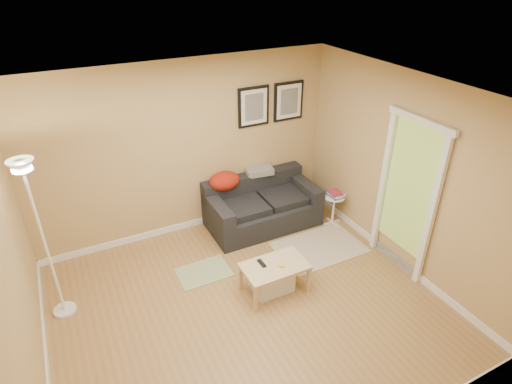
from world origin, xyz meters
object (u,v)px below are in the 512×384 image
book_stack (335,194)px  floor_lamp (46,247)px  sofa (263,204)px  storage_bin (272,279)px  side_table (333,210)px  coffee_table (275,278)px

book_stack → floor_lamp: floor_lamp is taller
sofa → storage_bin: size_ratio=3.34×
storage_bin → book_stack: 1.88m
book_stack → floor_lamp: bearing=160.4°
sofa → floor_lamp: (-3.01, -0.59, 0.58)m
side_table → floor_lamp: bearing=-178.4°
side_table → storage_bin: bearing=-150.6°
coffee_table → floor_lamp: bearing=175.8°
sofa → side_table: bearing=-25.5°
sofa → storage_bin: (-0.59, -1.38, -0.22)m
storage_bin → side_table: size_ratio=1.02×
storage_bin → floor_lamp: (-2.42, 0.79, 0.80)m
sofa → storage_bin: bearing=-113.1°
coffee_table → floor_lamp: 2.68m
book_stack → storage_bin: bearing=-171.9°
coffee_table → book_stack: bearing=45.0°
side_table → floor_lamp: 4.08m
sofa → coffee_table: 1.53m
floor_lamp → coffee_table: bearing=-18.7°
side_table → sofa: bearing=154.5°
sofa → floor_lamp: 3.12m
storage_bin → book_stack: bearing=29.4°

